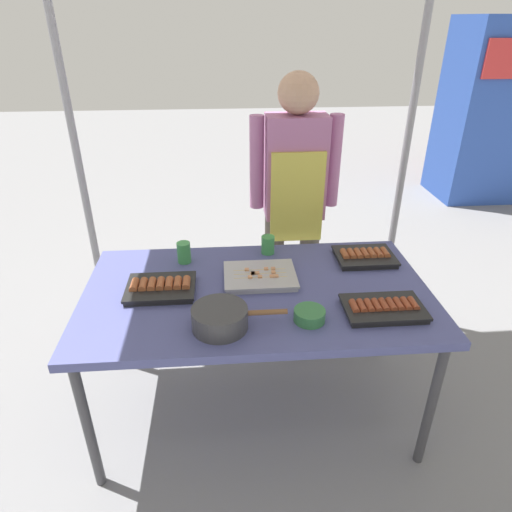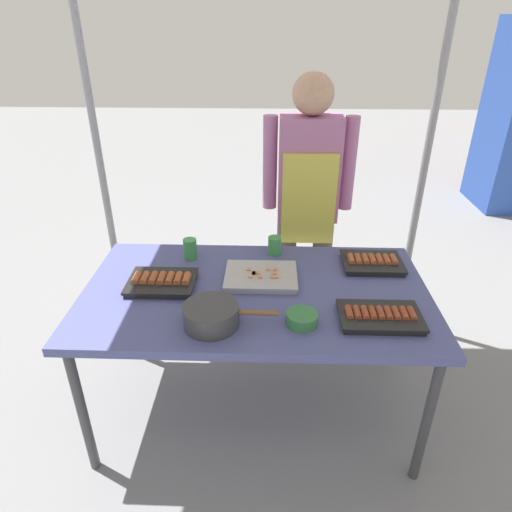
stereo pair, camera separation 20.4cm
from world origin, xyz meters
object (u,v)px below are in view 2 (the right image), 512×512
object	(u,v)px
tray_spring_rolls	(380,316)
vendor_woman	(308,194)
stall_table	(256,299)
condiment_bowl	(302,319)
tray_meat_skewers	(261,276)
drink_cup_near_edge	(190,249)
cooking_wok	(212,315)
tray_grilled_sausages	(162,282)
tray_pork_links	(372,262)
drink_cup_by_wok	(275,246)

from	to	relation	value
tray_spring_rolls	vendor_woman	world-z (taller)	vendor_woman
stall_table	condiment_bowl	bearing A→B (deg)	-52.04
tray_meat_skewers	drink_cup_near_edge	world-z (taller)	drink_cup_near_edge
cooking_wok	drink_cup_near_edge	size ratio (longest dim) A/B	3.58
tray_grilled_sausages	tray_pork_links	size ratio (longest dim) A/B	1.05
drink_cup_near_edge	tray_spring_rolls	bearing A→B (deg)	-30.50
cooking_wok	tray_grilled_sausages	bearing A→B (deg)	132.92
drink_cup_near_edge	drink_cup_by_wok	distance (m)	0.44
tray_pork_links	tray_spring_rolls	world-z (taller)	tray_pork_links
tray_spring_rolls	vendor_woman	distance (m)	0.97
tray_pork_links	drink_cup_by_wok	size ratio (longest dim) A/B	3.09
tray_spring_rolls	drink_cup_by_wok	distance (m)	0.73
tray_grilled_sausages	tray_spring_rolls	world-z (taller)	tray_grilled_sausages
tray_meat_skewers	drink_cup_near_edge	size ratio (longest dim) A/B	3.17
stall_table	tray_meat_skewers	world-z (taller)	tray_meat_skewers
tray_meat_skewers	tray_pork_links	distance (m)	0.58
drink_cup_by_wok	vendor_woman	distance (m)	0.42
drink_cup_near_edge	vendor_woman	size ratio (longest dim) A/B	0.07
tray_pork_links	stall_table	bearing A→B (deg)	-157.30
stall_table	tray_spring_rolls	xyz separation A→B (m)	(0.52, -0.22, 0.07)
drink_cup_by_wok	drink_cup_near_edge	bearing A→B (deg)	-171.56
tray_spring_rolls	cooking_wok	size ratio (longest dim) A/B	0.88
vendor_woman	tray_grilled_sausages	bearing A→B (deg)	43.61
condiment_bowl	drink_cup_near_edge	bearing A→B (deg)	134.97
stall_table	cooking_wok	xyz separation A→B (m)	(-0.17, -0.27, 0.10)
tray_pork_links	condiment_bowl	bearing A→B (deg)	-127.60
tray_spring_rolls	condiment_bowl	distance (m)	0.33
cooking_wok	drink_cup_near_edge	xyz separation A→B (m)	(-0.18, 0.57, 0.00)
tray_grilled_sausages	drink_cup_near_edge	bearing A→B (deg)	71.86
cooking_wok	condiment_bowl	size ratio (longest dim) A/B	2.96
condiment_bowl	drink_cup_near_edge	distance (m)	0.78
tray_grilled_sausages	tray_spring_rolls	size ratio (longest dim) A/B	0.92
tray_meat_skewers	drink_cup_by_wok	size ratio (longest dim) A/B	3.55
stall_table	tray_spring_rolls	distance (m)	0.57
tray_pork_links	drink_cup_near_edge	size ratio (longest dim) A/B	2.76
cooking_wok	drink_cup_by_wok	bearing A→B (deg)	67.91
tray_grilled_sausages	tray_meat_skewers	world-z (taller)	tray_grilled_sausages
drink_cup_by_wok	tray_spring_rolls	bearing A→B (deg)	-53.04
tray_pork_links	condiment_bowl	xyz separation A→B (m)	(-0.38, -0.50, 0.00)
tray_meat_skewers	drink_cup_by_wok	distance (m)	0.28
tray_spring_rolls	cooking_wok	xyz separation A→B (m)	(-0.69, -0.05, 0.03)
drink_cup_near_edge	tray_grilled_sausages	bearing A→B (deg)	-108.14
condiment_bowl	vendor_woman	size ratio (longest dim) A/B	0.08
drink_cup_near_edge	vendor_woman	distance (m)	0.76
tray_spring_rolls	drink_cup_by_wok	bearing A→B (deg)	126.96
stall_table	tray_grilled_sausages	xyz separation A→B (m)	(-0.44, 0.02, 0.07)
tray_meat_skewers	drink_cup_by_wok	xyz separation A→B (m)	(0.07, 0.27, 0.03)
tray_grilled_sausages	tray_pork_links	world-z (taller)	tray_grilled_sausages
condiment_bowl	drink_cup_by_wok	xyz separation A→B (m)	(-0.11, 0.61, 0.02)
vendor_woman	stall_table	bearing A→B (deg)	68.55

